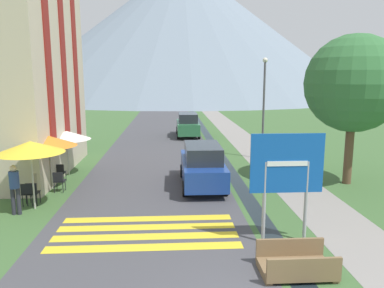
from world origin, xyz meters
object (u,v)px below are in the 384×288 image
(cafe_chair_near_right, at_px, (28,192))
(cafe_umbrella_rear_white, at_px, (67,135))
(footbridge, at_px, (296,265))
(cafe_chair_far_left, at_px, (60,171))
(cafe_chair_middle, at_px, (59,180))
(hotel_building, at_px, (2,42))
(cafe_umbrella_front_yellow, at_px, (30,147))
(cafe_chair_near_left, at_px, (32,192))
(parked_car_far, at_px, (188,125))
(tree_by_path, at_px, (354,84))
(streetlamp, at_px, (264,100))
(cafe_umbrella_middle_orange, at_px, (49,141))
(parked_car_near, at_px, (202,165))
(road_sign, at_px, (287,172))
(person_seated_far, at_px, (36,181))

(cafe_chair_near_right, height_order, cafe_umbrella_rear_white, cafe_umbrella_rear_white)
(footbridge, distance_m, cafe_chair_far_left, 11.31)
(footbridge, height_order, cafe_chair_middle, cafe_chair_middle)
(hotel_building, height_order, cafe_umbrella_front_yellow, hotel_building)
(cafe_chair_near_left, distance_m, cafe_umbrella_front_yellow, 1.77)
(hotel_building, height_order, parked_car_far, hotel_building)
(tree_by_path, bearing_deg, streetlamp, 115.21)
(cafe_umbrella_middle_orange, bearing_deg, tree_by_path, 0.45)
(footbridge, bearing_deg, parked_car_near, 102.32)
(cafe_chair_near_right, bearing_deg, tree_by_path, -1.34)
(hotel_building, relative_size, road_sign, 3.69)
(cafe_chair_near_right, height_order, cafe_chair_middle, same)
(cafe_chair_far_left, height_order, cafe_umbrella_rear_white, cafe_umbrella_rear_white)
(cafe_chair_near_left, bearing_deg, tree_by_path, 18.84)
(road_sign, relative_size, cafe_umbrella_rear_white, 1.41)
(road_sign, height_order, footbridge, road_sign)
(cafe_umbrella_front_yellow, height_order, tree_by_path, tree_by_path)
(tree_by_path, bearing_deg, cafe_chair_far_left, 176.27)
(cafe_umbrella_rear_white, bearing_deg, cafe_umbrella_front_yellow, -89.74)
(cafe_chair_near_right, bearing_deg, person_seated_far, 81.05)
(cafe_chair_near_left, xyz_separation_m, cafe_chair_near_right, (-0.13, -0.08, 0.00))
(parked_car_far, relative_size, tree_by_path, 0.67)
(cafe_chair_far_left, distance_m, cafe_umbrella_rear_white, 1.94)
(cafe_chair_far_left, height_order, cafe_umbrella_front_yellow, cafe_umbrella_front_yellow)
(cafe_umbrella_rear_white, bearing_deg, cafe_umbrella_middle_orange, -92.40)
(cafe_chair_near_left, bearing_deg, footbridge, -24.02)
(cafe_chair_near_right, xyz_separation_m, person_seated_far, (-0.03, 0.99, 0.15))
(cafe_chair_far_left, xyz_separation_m, cafe_umbrella_middle_orange, (-0.08, -0.92, 1.51))
(cafe_chair_near_left, relative_size, cafe_umbrella_middle_orange, 0.38)
(footbridge, height_order, cafe_umbrella_middle_orange, cafe_umbrella_middle_orange)
(parked_car_near, height_order, streetlamp, streetlamp)
(road_sign, bearing_deg, cafe_umbrella_rear_white, 135.76)
(footbridge, bearing_deg, cafe_chair_near_left, 146.46)
(cafe_umbrella_middle_orange, xyz_separation_m, tree_by_path, (12.64, 0.10, 2.29))
(hotel_building, distance_m, cafe_umbrella_rear_white, 5.15)
(streetlamp, bearing_deg, parked_car_far, 115.51)
(parked_car_near, height_order, cafe_umbrella_front_yellow, cafe_umbrella_front_yellow)
(road_sign, distance_m, parked_car_far, 19.10)
(parked_car_near, distance_m, parked_car_far, 13.39)
(footbridge, relative_size, tree_by_path, 0.27)
(cafe_chair_near_left, bearing_deg, parked_car_far, 77.05)
(parked_car_near, relative_size, person_seated_far, 3.71)
(road_sign, xyz_separation_m, tree_by_path, (4.53, 5.63, 2.27))
(tree_by_path, bearing_deg, parked_car_far, 115.40)
(cafe_umbrella_middle_orange, distance_m, person_seated_far, 1.75)
(parked_car_far, relative_size, cafe_chair_near_left, 5.00)
(cafe_umbrella_middle_orange, bearing_deg, road_sign, -34.29)
(parked_car_near, height_order, cafe_chair_near_right, parked_car_near)
(streetlamp, bearing_deg, cafe_umbrella_rear_white, -163.03)
(cafe_umbrella_middle_orange, bearing_deg, hotel_building, 133.48)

